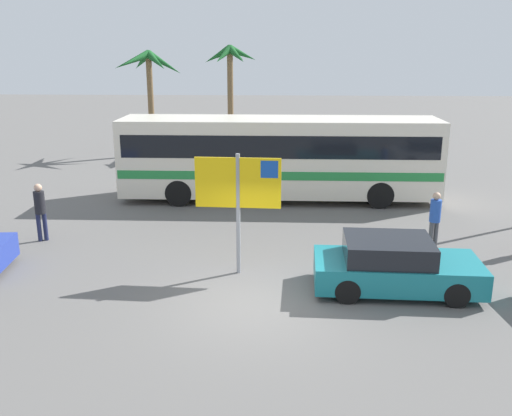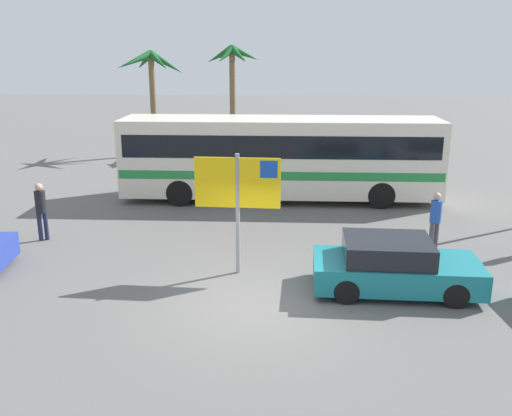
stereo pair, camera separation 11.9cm
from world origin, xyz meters
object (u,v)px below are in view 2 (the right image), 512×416
object	(u,v)px
car_teal	(394,266)
pedestrian_near_sign	(435,216)
ferry_sign	(239,188)
pedestrian_crossing_lot	(41,207)
bus_front_coach	(280,155)

from	to	relation	value
car_teal	pedestrian_near_sign	distance (m)	3.53
ferry_sign	pedestrian_crossing_lot	size ratio (longest dim) A/B	1.77
bus_front_coach	pedestrian_crossing_lot	bearing A→B (deg)	-144.15
pedestrian_crossing_lot	car_teal	bearing A→B (deg)	40.61
bus_front_coach	car_teal	xyz separation A→B (m)	(2.83, -8.52, -1.15)
ferry_sign	bus_front_coach	bearing A→B (deg)	85.27
car_teal	pedestrian_near_sign	size ratio (longest dim) A/B	2.35
car_teal	ferry_sign	bearing A→B (deg)	168.24
bus_front_coach	ferry_sign	distance (m)	7.65
ferry_sign	pedestrian_crossing_lot	bearing A→B (deg)	162.48
bus_front_coach	ferry_sign	bearing A→B (deg)	-97.45
ferry_sign	car_teal	distance (m)	4.29
pedestrian_crossing_lot	pedestrian_near_sign	xyz separation A→B (m)	(11.86, -0.23, -0.05)
bus_front_coach	car_teal	bearing A→B (deg)	-71.62
ferry_sign	pedestrian_near_sign	bearing A→B (deg)	23.28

